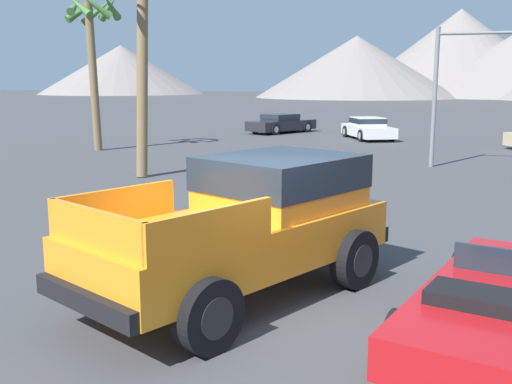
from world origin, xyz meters
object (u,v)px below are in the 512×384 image
(palm_tree_tall, at_px, (138,7))
(palm_tree_short, at_px, (93,33))
(parked_car_dark, at_px, (281,123))
(orange_pickup_truck, at_px, (253,218))
(red_convertible_car, at_px, (503,306))
(traffic_light_main, at_px, (475,70))
(parked_car_white, at_px, (368,128))

(palm_tree_tall, height_order, palm_tree_short, palm_tree_tall)
(parked_car_dark, xyz_separation_m, palm_tree_short, (-5.78, -11.24, 4.59))
(orange_pickup_truck, relative_size, parked_car_dark, 1.15)
(orange_pickup_truck, height_order, palm_tree_tall, palm_tree_tall)
(palm_tree_tall, distance_m, palm_tree_short, 8.44)
(orange_pickup_truck, distance_m, parked_car_dark, 27.78)
(red_convertible_car, distance_m, traffic_light_main, 15.56)
(parked_car_dark, xyz_separation_m, palm_tree_tall, (-0.30, -17.66, 4.81))
(parked_car_white, xyz_separation_m, parked_car_dark, (-5.45, 2.44, -0.01))
(red_convertible_car, bearing_deg, traffic_light_main, 104.45)
(red_convertible_car, relative_size, parked_car_dark, 1.01)
(orange_pickup_truck, relative_size, red_convertible_car, 1.14)
(parked_car_dark, relative_size, palm_tree_tall, 0.66)
(parked_car_white, xyz_separation_m, traffic_light_main, (4.64, -10.13, 2.90))
(traffic_light_main, bearing_deg, parked_car_dark, 128.75)
(parked_car_white, relative_size, parked_car_dark, 0.96)
(palm_tree_tall, bearing_deg, red_convertible_car, -45.56)
(orange_pickup_truck, height_order, red_convertible_car, orange_pickup_truck)
(red_convertible_car, bearing_deg, palm_tree_short, 149.04)
(parked_car_dark, distance_m, palm_tree_tall, 18.31)
(palm_tree_tall, relative_size, palm_tree_short, 1.04)
(parked_car_white, height_order, traffic_light_main, traffic_light_main)
(orange_pickup_truck, bearing_deg, palm_tree_short, 153.76)
(orange_pickup_truck, distance_m, palm_tree_short, 20.27)
(parked_car_dark, bearing_deg, orange_pickup_truck, -47.26)
(orange_pickup_truck, xyz_separation_m, parked_car_dark, (-6.24, 27.07, -0.55))
(red_convertible_car, height_order, parked_car_dark, parked_car_dark)
(red_convertible_car, height_order, traffic_light_main, traffic_light_main)
(red_convertible_car, relative_size, parked_car_white, 1.05)
(orange_pickup_truck, bearing_deg, palm_tree_tall, 151.36)
(red_convertible_car, distance_m, palm_tree_short, 23.14)
(parked_car_dark, bearing_deg, palm_tree_tall, -61.21)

